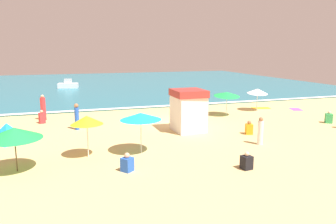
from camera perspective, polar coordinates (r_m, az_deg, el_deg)
The scene contains 21 objects.
ground_plane at distance 23.29m, azimuth 0.87°, elevation -1.84°, with size 60.00×60.00×0.00m, color #D8B775.
ocean_water at distance 50.28m, azimuth -9.66°, elevation 4.95°, with size 60.00×44.00×0.10m, color teal.
wave_breaker_foam at distance 29.18m, azimuth -3.18°, elevation 0.96°, with size 57.00×0.70×0.01m, color white.
lifeguard_cabana at distance 20.65m, azimuth 3.60°, elevation 0.36°, with size 1.95×2.13×2.67m.
beach_umbrella_0 at distance 28.56m, azimuth 15.48°, elevation 3.56°, with size 1.87×1.90×1.97m.
beach_umbrella_2 at distance 15.10m, azimuth -25.47°, elevation -3.37°, with size 2.99×2.99×1.96m.
beach_umbrella_3 at distance 15.88m, azimuth -14.11°, elevation -1.40°, with size 2.17×2.17×2.06m.
beach_umbrella_4 at distance 25.83m, azimuth 10.31°, elevation 3.12°, with size 2.27×2.29×1.98m.
beach_umbrella_5 at distance 16.11m, azimuth -4.83°, elevation -0.77°, with size 2.68×2.68×2.08m.
beach_tent at distance 20.53m, azimuth -26.44°, elevation -3.22°, with size 1.75×1.89×1.07m.
beachgoer_2 at distance 14.15m, azimuth -7.19°, elevation -8.98°, with size 0.61×0.61×0.83m.
beachgoer_3 at distance 18.47m, azimuth 15.95°, elevation -3.33°, with size 0.33×0.33×1.54m.
beachgoer_4 at distance 14.70m, azimuth 13.66°, elevation -8.51°, with size 0.47×0.47×0.79m.
beachgoer_5 at distance 25.59m, azimuth -21.11°, elevation 0.61°, with size 0.51×0.51×1.90m.
beachgoer_6 at distance 24.60m, azimuth -21.30°, elevation -0.91°, with size 0.48×0.48×0.96m.
beachgoer_7 at distance 21.83m, azimuth -15.75°, elevation -0.80°, with size 0.38×0.38×1.73m.
beachgoer_8 at distance 25.70m, azimuth 26.43°, elevation -0.94°, with size 0.62×0.62×0.88m.
beachgoer_9 at distance 20.60m, azimuth 14.07°, elevation -2.81°, with size 0.52×0.52×0.87m.
beach_towel_0 at distance 30.48m, azimuth 21.57°, elevation 0.44°, with size 1.32×1.63×0.01m.
beach_towel_1 at distance 30.12m, azimuth 16.00°, elevation 0.67°, with size 1.77×1.19×0.01m.
small_boat_0 at distance 45.38m, azimuth -17.18°, elevation 4.58°, with size 2.73×1.66×1.21m.
Camera 1 is at (-7.44, -21.47, 5.14)m, focal length 34.64 mm.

